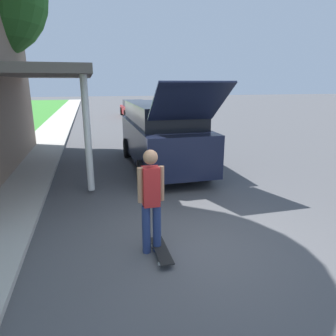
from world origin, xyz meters
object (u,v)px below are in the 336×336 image
car_down_street (134,109)px  skateboard (161,251)px  suv_parked (161,134)px  skateboarder (151,198)px

car_down_street → skateboard: (-2.58, -20.26, -0.54)m
suv_parked → car_down_street: 15.29m
suv_parked → skateboard: (-1.20, -5.04, -0.99)m
skateboarder → skateboard: (0.12, -0.15, -0.84)m
suv_parked → car_down_street: bearing=84.8°
suv_parked → skateboard: bearing=-103.4°
car_down_street → skateboard: 20.43m
car_down_street → suv_parked: bearing=-95.2°
skateboarder → suv_parked: bearing=74.9°
car_down_street → skateboard: car_down_street is taller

